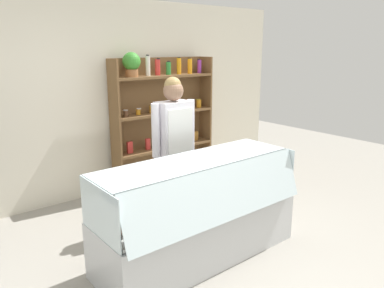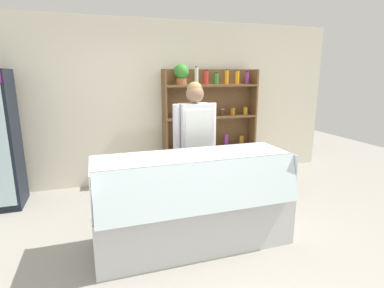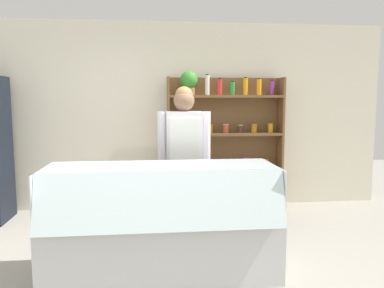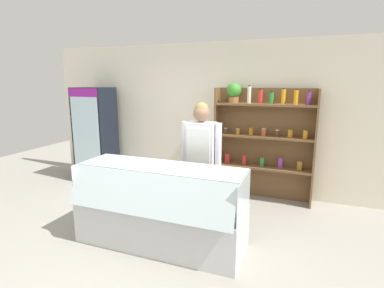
# 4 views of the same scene
# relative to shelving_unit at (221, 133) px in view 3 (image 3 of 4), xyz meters

# --- Properties ---
(ground_plane) EXTENTS (12.00, 12.00, 0.00)m
(ground_plane) POSITION_rel_shelving_unit_xyz_m (-0.94, -2.04, -1.12)
(ground_plane) COLOR gray
(back_wall) EXTENTS (6.80, 0.10, 2.70)m
(back_wall) POSITION_rel_shelving_unit_xyz_m (-0.94, 0.25, 0.23)
(back_wall) COLOR silver
(back_wall) RESTS_ON ground
(shelving_unit) EXTENTS (1.65, 0.29, 1.99)m
(shelving_unit) POSITION_rel_shelving_unit_xyz_m (0.00, 0.00, 0.00)
(shelving_unit) COLOR brown
(shelving_unit) RESTS_ON ground
(deli_display_case) EXTENTS (2.08, 0.78, 1.01)m
(deli_display_case) POSITION_rel_shelving_unit_xyz_m (-0.91, -1.98, -0.81)
(deli_display_case) COLOR silver
(deli_display_case) RESTS_ON ground
(shop_clerk) EXTENTS (0.58, 0.25, 1.74)m
(shop_clerk) POSITION_rel_shelving_unit_xyz_m (-0.64, -1.23, -0.09)
(shop_clerk) COLOR #2D2D38
(shop_clerk) RESTS_ON ground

